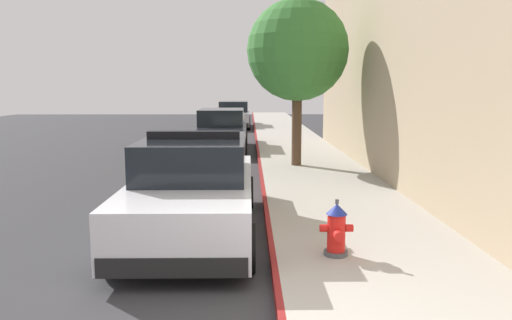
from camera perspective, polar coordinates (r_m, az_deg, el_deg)
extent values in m
cube|color=#353538|center=(14.87, -17.26, -1.60)|extent=(32.67, 60.00, 0.20)
cube|color=#ADA89E|center=(14.34, 6.35, -0.90)|extent=(2.85, 60.00, 0.16)
cube|color=maroon|center=(14.24, 0.49, -0.92)|extent=(0.08, 60.00, 0.16)
cube|color=black|center=(12.67, 14.46, 14.01)|extent=(0.06, 1.30, 1.10)
cube|color=black|center=(17.69, 9.99, 12.47)|extent=(0.06, 1.30, 1.10)
cube|color=white|center=(8.12, -7.12, -4.49)|extent=(1.84, 4.80, 0.76)
cube|color=black|center=(8.14, -7.09, 0.41)|extent=(1.64, 2.50, 0.60)
cube|color=black|center=(5.96, -9.57, -11.95)|extent=(1.76, 0.16, 0.24)
cube|color=black|center=(10.45, -5.69, -3.03)|extent=(1.76, 0.16, 0.24)
cylinder|color=black|center=(9.94, -10.96, -3.73)|extent=(0.22, 0.64, 0.64)
cylinder|color=black|center=(9.78, -0.98, -3.77)|extent=(0.22, 0.64, 0.64)
cylinder|color=black|center=(6.73, -16.09, -9.77)|extent=(0.22, 0.64, 0.64)
cylinder|color=black|center=(6.50, -1.06, -10.10)|extent=(0.22, 0.64, 0.64)
cube|color=black|center=(8.05, -7.17, 2.90)|extent=(1.48, 0.20, 0.12)
cube|color=red|center=(8.10, -9.64, 2.88)|extent=(0.44, 0.18, 0.11)
cube|color=#1E33E0|center=(8.02, -4.68, 2.92)|extent=(0.44, 0.18, 0.11)
cube|color=black|center=(18.82, -3.98, 2.87)|extent=(1.84, 4.80, 0.76)
cube|color=black|center=(18.92, -3.97, 4.97)|extent=(1.64, 2.50, 0.60)
cube|color=black|center=(16.53, -4.41, 1.20)|extent=(1.76, 0.16, 0.24)
cube|color=black|center=(21.17, -3.62, 2.78)|extent=(1.76, 0.16, 0.24)
cylinder|color=black|center=(20.60, -6.10, 2.59)|extent=(0.22, 0.64, 0.64)
cylinder|color=black|center=(20.51, -1.31, 2.61)|extent=(0.22, 0.64, 0.64)
cylinder|color=black|center=(17.24, -7.13, 1.45)|extent=(0.22, 0.64, 0.64)
cylinder|color=black|center=(17.13, -1.41, 1.47)|extent=(0.22, 0.64, 0.64)
cube|color=#B2B5BA|center=(29.36, -2.57, 4.85)|extent=(1.84, 4.80, 0.76)
cube|color=black|center=(29.47, -2.57, 6.19)|extent=(1.64, 2.50, 0.60)
cube|color=black|center=(27.04, -2.72, 4.00)|extent=(1.76, 0.16, 0.24)
cube|color=black|center=(31.71, -2.44, 4.65)|extent=(1.76, 0.16, 0.24)
cylinder|color=black|center=(31.11, -4.06, 4.56)|extent=(0.22, 0.64, 0.64)
cylinder|color=black|center=(31.06, -0.88, 4.57)|extent=(0.22, 0.64, 0.64)
cylinder|color=black|center=(27.72, -4.46, 4.09)|extent=(0.22, 0.64, 0.64)
cylinder|color=black|center=(27.66, -0.89, 4.11)|extent=(0.22, 0.64, 0.64)
cylinder|color=#4C4C51|center=(6.80, 9.17, -10.49)|extent=(0.32, 0.32, 0.06)
cylinder|color=red|center=(6.72, 9.22, -8.23)|extent=(0.24, 0.24, 0.50)
cone|color=navy|center=(6.64, 9.29, -5.58)|extent=(0.28, 0.28, 0.14)
cylinder|color=#4C4C51|center=(6.61, 9.31, -4.74)|extent=(0.05, 0.05, 0.06)
cylinder|color=red|center=(6.67, 7.78, -7.78)|extent=(0.10, 0.10, 0.10)
cylinder|color=red|center=(6.73, 10.67, -7.70)|extent=(0.10, 0.10, 0.10)
cylinder|color=red|center=(6.55, 9.50, -8.60)|extent=(0.13, 0.12, 0.13)
cylinder|color=brown|center=(14.18, 4.71, 3.93)|extent=(0.28, 0.28, 2.25)
sphere|color=#387A33|center=(14.18, 4.81, 12.49)|extent=(2.83, 2.83, 2.83)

